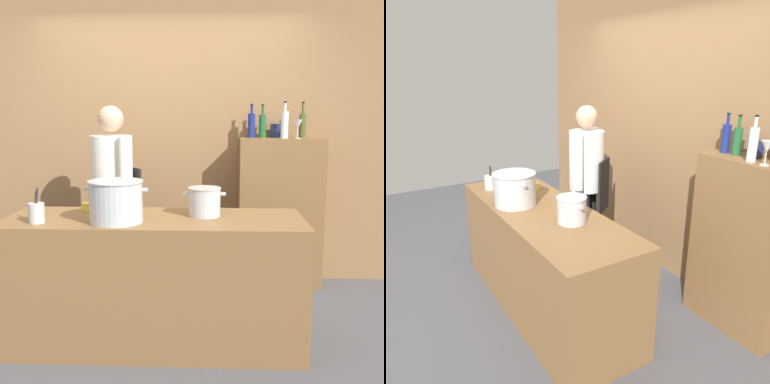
% 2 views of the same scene
% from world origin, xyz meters
% --- Properties ---
extents(ground_plane, '(8.00, 8.00, 0.00)m').
position_xyz_m(ground_plane, '(0.00, 0.00, 0.00)').
color(ground_plane, '#4C4C51').
extents(brick_back_panel, '(4.40, 0.10, 3.00)m').
position_xyz_m(brick_back_panel, '(0.00, 1.40, 1.50)').
color(brick_back_panel, olive).
rests_on(brick_back_panel, ground_plane).
extents(prep_counter, '(2.03, 0.70, 0.90)m').
position_xyz_m(prep_counter, '(0.00, 0.00, 0.45)').
color(prep_counter, brown).
rests_on(prep_counter, ground_plane).
extents(bar_cabinet, '(0.76, 0.32, 1.38)m').
position_xyz_m(bar_cabinet, '(1.02, 1.19, 0.69)').
color(bar_cabinet, brown).
rests_on(bar_cabinet, ground_plane).
extents(chef, '(0.42, 0.45, 1.66)m').
position_xyz_m(chef, '(-0.43, 0.70, 0.96)').
color(chef, black).
rests_on(chef, ground_plane).
extents(stockpot_large, '(0.42, 0.36, 0.27)m').
position_xyz_m(stockpot_large, '(-0.23, -0.14, 1.04)').
color(stockpot_large, '#B7BABF').
rests_on(stockpot_large, prep_counter).
extents(stockpot_small, '(0.29, 0.23, 0.20)m').
position_xyz_m(stockpot_small, '(0.34, 0.07, 1.00)').
color(stockpot_small, '#B7BABF').
rests_on(stockpot_small, prep_counter).
extents(utensil_crock, '(0.10, 0.10, 0.23)m').
position_xyz_m(utensil_crock, '(-0.75, -0.18, 0.97)').
color(utensil_crock, '#B7BABF').
rests_on(utensil_crock, prep_counter).
extents(butter_jar, '(0.08, 0.08, 0.06)m').
position_xyz_m(butter_jar, '(-0.51, 0.18, 0.93)').
color(butter_jar, yellow).
rests_on(butter_jar, prep_counter).
extents(wine_bottle_cobalt, '(0.07, 0.07, 0.30)m').
position_xyz_m(wine_bottle_cobalt, '(0.74, 1.20, 1.49)').
color(wine_bottle_cobalt, navy).
rests_on(wine_bottle_cobalt, bar_cabinet).
extents(wine_bottle_olive, '(0.06, 0.06, 0.32)m').
position_xyz_m(wine_bottle_olive, '(1.20, 1.20, 1.49)').
color(wine_bottle_olive, '#475123').
rests_on(wine_bottle_olive, bar_cabinet).
extents(wine_bottle_green, '(0.06, 0.06, 0.30)m').
position_xyz_m(wine_bottle_green, '(0.84, 1.21, 1.49)').
color(wine_bottle_green, '#1E592D').
rests_on(wine_bottle_green, bar_cabinet).
extents(wine_bottle_clear, '(0.07, 0.07, 0.32)m').
position_xyz_m(wine_bottle_clear, '(1.03, 1.12, 1.50)').
color(wine_bottle_clear, silver).
rests_on(wine_bottle_clear, bar_cabinet).
extents(wine_glass_wide, '(0.08, 0.08, 0.17)m').
position_xyz_m(wine_glass_wide, '(1.14, 1.11, 1.50)').
color(wine_glass_wide, silver).
rests_on(wine_glass_wide, bar_cabinet).
extents(spice_tin_navy, '(0.08, 0.08, 0.12)m').
position_xyz_m(spice_tin_navy, '(0.97, 1.26, 1.44)').
color(spice_tin_navy, navy).
rests_on(spice_tin_navy, bar_cabinet).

